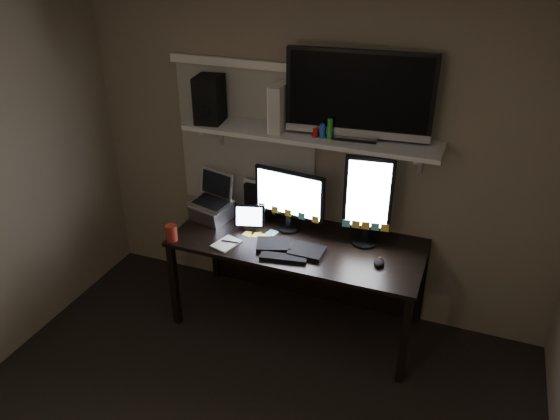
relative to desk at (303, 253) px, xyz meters
The scene contains 19 objects.
ceiling 2.49m from the desk, 90.00° to the right, with size 3.60×3.60×0.00m, color silver.
back_wall 0.74m from the desk, 90.00° to the left, with size 3.60×3.60×0.00m, color #7B6D58.
window_blinds 0.96m from the desk, 156.69° to the left, with size 1.10×0.02×1.10m, color #AFAB9D.
desk is the anchor object (origin of this frame).
wall_shelf 0.91m from the desk, 90.00° to the left, with size 1.80×0.35×0.03m, color beige.
monitor_landscape 0.44m from the desk, 168.96° to the left, with size 0.55×0.06×0.48m, color black.
monitor_portrait 0.68m from the desk, ahead, with size 0.34×0.06×0.67m, color black.
keyboard 0.32m from the desk, 92.76° to the right, with size 0.49×0.19×0.03m, color black.
mouse 0.67m from the desk, 19.33° to the right, with size 0.07×0.11×0.04m, color black.
notepad 0.60m from the desk, 143.24° to the right, with size 0.14×0.19×0.01m, color silver.
tablet 0.49m from the desk, 168.36° to the right, with size 0.23×0.09×0.20m, color black.
file_sorter 0.55m from the desk, 158.29° to the left, with size 0.22×0.10×0.28m, color black.
laptop 0.81m from the desk, behind, with size 0.31×0.25×0.35m, color #BCBBC0.
cup 0.98m from the desk, 153.07° to the right, with size 0.08×0.08×0.12m, color maroon.
sticky_notes 0.40m from the desk, 150.82° to the right, with size 0.32×0.23×0.00m, color yellow, non-canonical shape.
tv 1.26m from the desk, 18.56° to the left, with size 0.97×0.17×0.58m, color black.
game_console 1.11m from the desk, 155.07° to the left, with size 0.08×0.27×0.32m, color silver.
speaker 1.32m from the desk, behind, with size 0.18×0.22×0.33m, color black.
bottles 1.00m from the desk, 12.13° to the left, with size 0.22×0.05×0.14m, color #A50F0C, non-canonical shape.
Camera 1 is at (1.09, -1.76, 2.76)m, focal length 35.00 mm.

